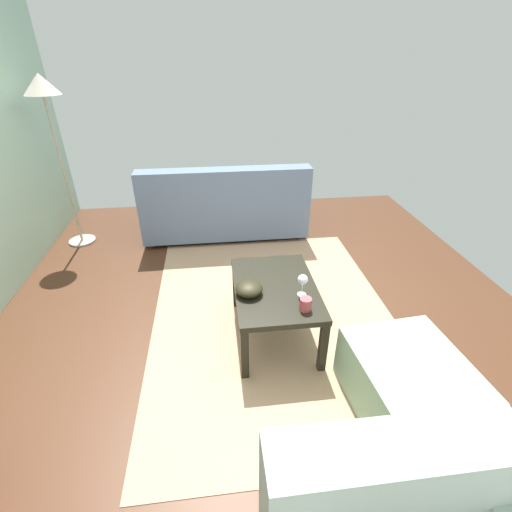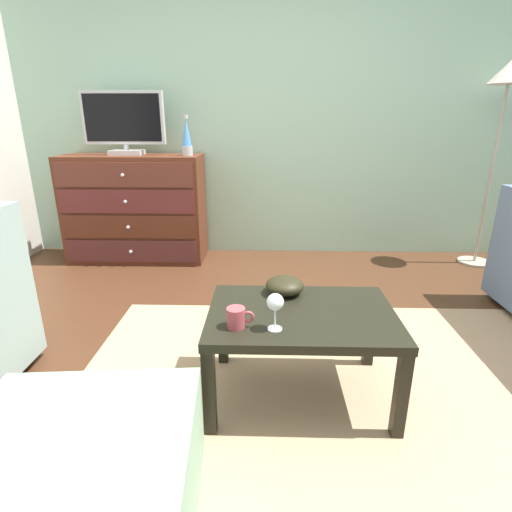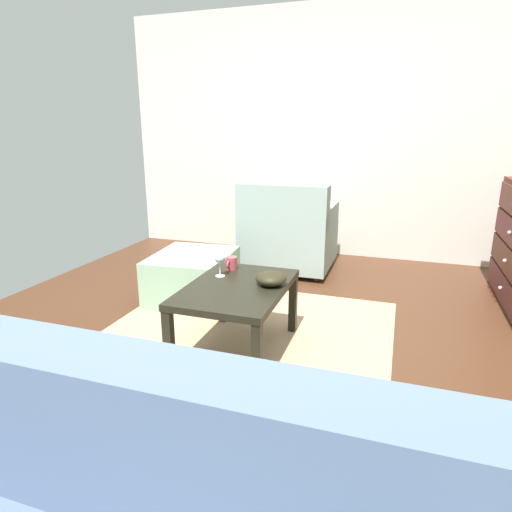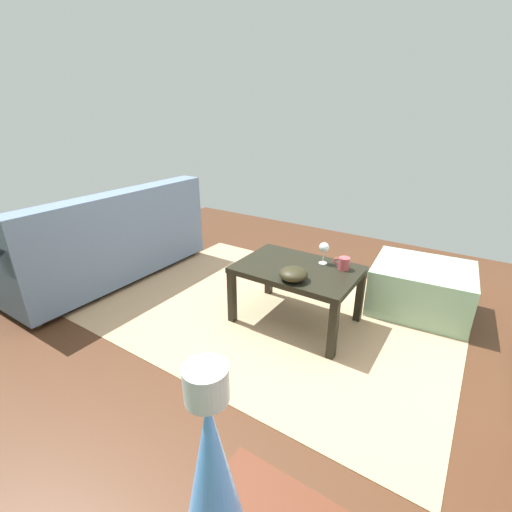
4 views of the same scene
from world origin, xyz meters
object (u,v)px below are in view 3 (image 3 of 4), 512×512
(mug, at_px, (231,263))
(wine_glass, at_px, (220,259))
(ottoman, at_px, (193,276))
(armchair, at_px, (289,234))
(bowl_decorative, at_px, (271,278))
(coffee_table, at_px, (237,294))

(mug, bearing_deg, wine_glass, -5.28)
(wine_glass, bearing_deg, ottoman, -140.17)
(armchair, bearing_deg, mug, -0.98)
(wine_glass, distance_m, bowl_decorative, 0.36)
(wine_glass, bearing_deg, coffee_table, 52.58)
(wine_glass, height_order, armchair, armchair)
(wine_glass, relative_size, mug, 1.38)
(ottoman, bearing_deg, coffee_table, 42.41)
(armchair, bearing_deg, coffee_table, 3.99)
(wine_glass, xyz_separation_m, bowl_decorative, (0.05, 0.35, -0.07))
(mug, relative_size, bowl_decorative, 0.61)
(bowl_decorative, bearing_deg, coffee_table, -70.45)
(wine_glass, xyz_separation_m, armchair, (-1.60, 0.04, -0.19))
(coffee_table, height_order, mug, mug)
(mug, xyz_separation_m, bowl_decorative, (0.21, 0.34, -0.00))
(coffee_table, distance_m, mug, 0.33)
(armchair, bearing_deg, ottoman, -28.63)
(mug, bearing_deg, armchair, 179.02)
(mug, relative_size, armchair, 0.13)
(coffee_table, distance_m, armchair, 1.73)
(ottoman, bearing_deg, armchair, 151.37)
(bowl_decorative, distance_m, ottoman, 1.12)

